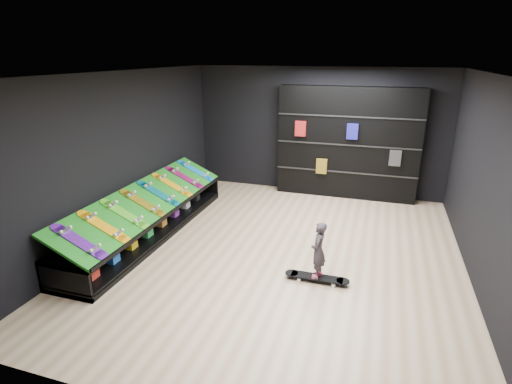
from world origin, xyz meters
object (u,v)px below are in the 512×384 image
(back_shelving, at_px, (347,143))
(child, at_px, (318,261))
(floor_skateboard, at_px, (317,279))
(display_rack, at_px, (150,222))

(back_shelving, relative_size, child, 6.09)
(floor_skateboard, bearing_deg, back_shelving, 89.91)
(child, bearing_deg, back_shelving, -178.40)
(display_rack, distance_m, child, 3.40)
(display_rack, bearing_deg, child, -12.51)
(display_rack, height_order, back_shelving, back_shelving)
(back_shelving, xyz_separation_m, floor_skateboard, (0.02, -4.06, -1.25))
(display_rack, xyz_separation_m, back_shelving, (3.30, 3.32, 1.04))
(back_shelving, xyz_separation_m, child, (0.02, -4.06, -0.94))
(back_shelving, bearing_deg, display_rack, -134.81)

